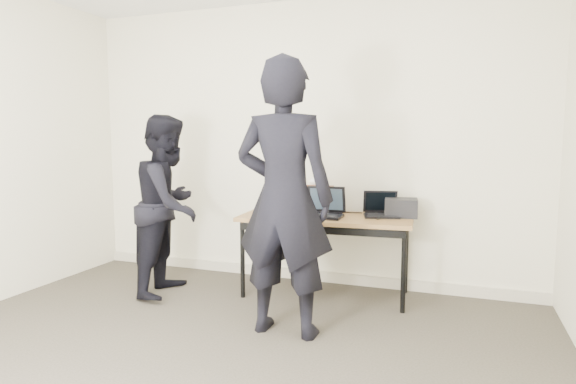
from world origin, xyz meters
The scene contains 13 objects.
room centered at (0.00, 0.00, 1.35)m, with size 4.60×4.60×2.80m.
desk centered at (0.37, 1.85, 0.66)m, with size 1.54×0.75×0.72m.
laptop_beige centered at (-0.07, 1.84, 0.77)m, with size 0.38×0.37×0.23m.
laptop_center centered at (0.36, 1.82, 0.78)m, with size 0.34×0.33×0.26m.
laptop_right centered at (0.83, 2.01, 0.77)m, with size 0.36×0.35×0.22m.
leather_satchel centered at (0.19, 2.07, 0.85)m, with size 0.37×0.20×0.25m.
tissue centered at (0.22, 2.08, 1.00)m, with size 0.13×0.10×0.08m, color white.
equipment_box centered at (1.00, 2.04, 0.80)m, with size 0.28×0.23×0.16m, color black.
power_brick centered at (0.15, 1.68, 0.73)m, with size 0.07×0.04×0.03m, color black.
cables centered at (0.35, 1.87, 0.72)m, with size 1.15×0.48×0.01m.
person_typist centered at (0.30, 0.95, 0.98)m, with size 0.72×0.47×1.96m, color black.
person_observer centered at (-0.99, 1.47, 0.80)m, with size 0.78×0.61×1.61m, color black.
baseboard centered at (0.00, 2.23, 0.05)m, with size 4.50×0.03×0.10m, color #BEB59E.
Camera 1 is at (1.46, -2.21, 1.42)m, focal length 30.00 mm.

